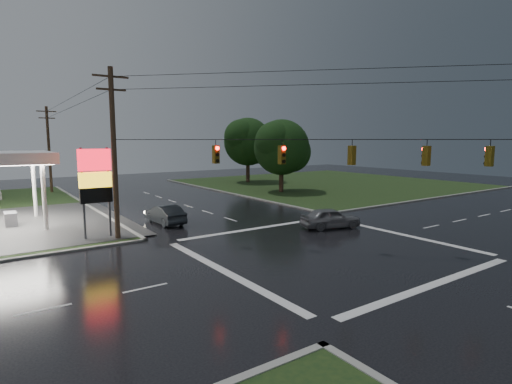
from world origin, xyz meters
TOP-DOWN VIEW (x-y plane):
  - ground at (0.00, 0.00)m, footprint 120.00×120.00m
  - grass_ne at (26.00, 26.00)m, footprint 36.00×36.00m
  - pylon_sign at (-10.50, 10.50)m, footprint 2.00×0.35m
  - utility_pole_nw at (-9.50, 9.50)m, footprint 2.20×0.32m
  - utility_pole_n at (-9.50, 38.00)m, footprint 2.20×0.32m
  - traffic_signals at (0.02, -0.02)m, footprint 26.87×26.87m
  - tree_ne_near at (14.14, 21.99)m, footprint 7.99×6.80m
  - tree_ne_far at (17.15, 33.99)m, footprint 8.46×7.20m
  - car_north at (-5.05, 12.45)m, footprint 1.78×4.58m
  - car_crossing at (4.41, 4.01)m, footprint 4.78×3.01m

SIDE VIEW (x-z plane):
  - ground at x=0.00m, z-range 0.00..0.00m
  - grass_ne at x=26.00m, z-range 0.00..0.08m
  - car_north at x=-5.05m, z-range 0.00..1.49m
  - car_crossing at x=4.41m, z-range 0.00..1.52m
  - pylon_sign at x=-10.50m, z-range 1.01..7.01m
  - utility_pole_n at x=-9.50m, z-range 0.22..10.72m
  - tree_ne_near at x=14.14m, z-range 1.07..10.05m
  - utility_pole_nw at x=-9.50m, z-range 0.22..11.22m
  - tree_ne_far at x=17.15m, z-range 1.28..11.08m
  - traffic_signals at x=0.02m, z-range 5.75..7.22m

